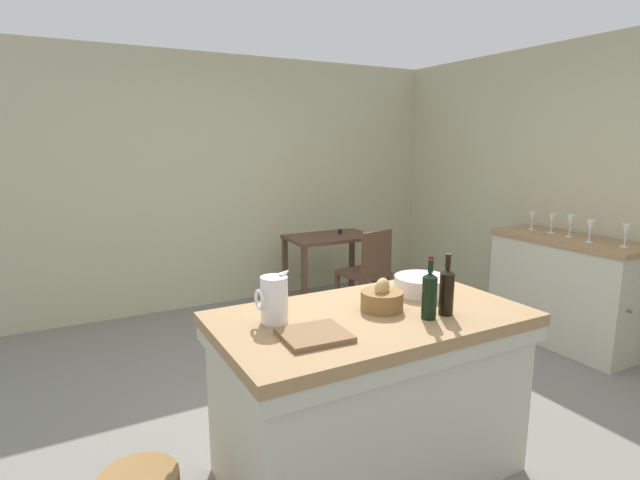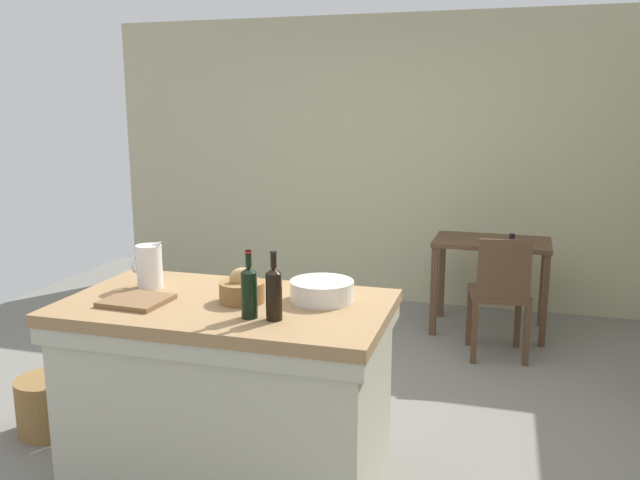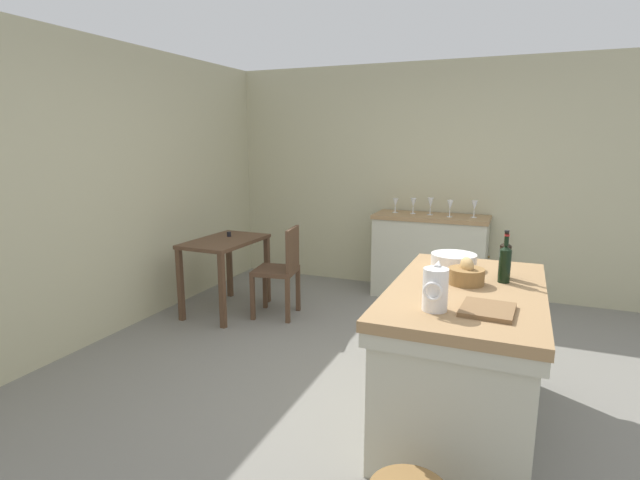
{
  "view_description": "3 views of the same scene",
  "coord_description": "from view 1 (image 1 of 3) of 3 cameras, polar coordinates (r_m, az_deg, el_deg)",
  "views": [
    {
      "loc": [
        -1.55,
        -2.51,
        1.72
      ],
      "look_at": [
        0.13,
        0.57,
        1.02
      ],
      "focal_mm": 27.68,
      "sensor_mm": 36.0,
      "label": 1
    },
    {
      "loc": [
        1.04,
        -3.28,
        1.79
      ],
      "look_at": [
        0.02,
        0.29,
        1.02
      ],
      "focal_mm": 36.12,
      "sensor_mm": 36.0,
      "label": 2
    },
    {
      "loc": [
        -3.12,
        -0.83,
        1.75
      ],
      "look_at": [
        0.16,
        0.53,
        1.02
      ],
      "focal_mm": 27.43,
      "sensor_mm": 36.0,
      "label": 3
    }
  ],
  "objects": [
    {
      "name": "wall_right",
      "position": [
        4.86,
        30.29,
        4.76
      ],
      "size": [
        0.12,
        5.2,
        2.6
      ],
      "primitive_type": "cube",
      "color": "#B7B28E",
      "rests_on": "ground"
    },
    {
      "name": "bread_basket",
      "position": [
        2.54,
        7.17,
        -6.75
      ],
      "size": [
        0.22,
        0.22,
        0.17
      ],
      "color": "olive",
      "rests_on": "island_table"
    },
    {
      "name": "wine_glass_left",
      "position": [
        4.5,
        28.78,
        1.34
      ],
      "size": [
        0.07,
        0.07,
        0.18
      ],
      "color": "white",
      "rests_on": "side_cabinet"
    },
    {
      "name": "wine_glass_right",
      "position": [
        4.8,
        25.23,
        2.14
      ],
      "size": [
        0.07,
        0.07,
        0.17
      ],
      "color": "white",
      "rests_on": "side_cabinet"
    },
    {
      "name": "wine_glass_middle",
      "position": [
        4.67,
        26.98,
        1.89
      ],
      "size": [
        0.07,
        0.07,
        0.19
      ],
      "color": "white",
      "rests_on": "side_cabinet"
    },
    {
      "name": "wine_glass_far_left",
      "position": [
        4.43,
        31.87,
        0.89
      ],
      "size": [
        0.07,
        0.07,
        0.18
      ],
      "color": "white",
      "rests_on": "side_cabinet"
    },
    {
      "name": "side_cabinet",
      "position": [
        4.77,
        26.4,
        -5.2
      ],
      "size": [
        0.52,
        1.26,
        0.93
      ],
      "color": "#99754C",
      "rests_on": "ground"
    },
    {
      "name": "wine_glass_far_right",
      "position": [
        4.93,
        23.33,
        2.4
      ],
      "size": [
        0.07,
        0.07,
        0.16
      ],
      "color": "white",
      "rests_on": "side_cabinet"
    },
    {
      "name": "ground_plane",
      "position": [
        3.41,
        2.85,
        -19.06
      ],
      "size": [
        6.76,
        6.76,
        0.0
      ],
      "primitive_type": "plane",
      "color": "slate"
    },
    {
      "name": "cutting_board",
      "position": [
        2.19,
        -0.67,
        -10.92
      ],
      "size": [
        0.3,
        0.27,
        0.02
      ],
      "primitive_type": "cube",
      "rotation": [
        0.0,
        0.0,
        -0.06
      ],
      "color": "brown",
      "rests_on": "island_table"
    },
    {
      "name": "wine_bottle_dark",
      "position": [
        2.51,
        14.43,
        -5.64
      ],
      "size": [
        0.07,
        0.07,
        0.31
      ],
      "color": "black",
      "rests_on": "island_table"
    },
    {
      "name": "wall_back",
      "position": [
        5.35,
        -11.74,
        6.51
      ],
      "size": [
        5.32,
        0.12,
        2.6
      ],
      "primitive_type": "cube",
      "color": "#B7B28E",
      "rests_on": "ground"
    },
    {
      "name": "pitcher",
      "position": [
        2.34,
        -5.34,
        -6.8
      ],
      "size": [
        0.17,
        0.13,
        0.27
      ],
      "color": "white",
      "rests_on": "island_table"
    },
    {
      "name": "island_table",
      "position": [
        2.67,
        5.75,
        -16.63
      ],
      "size": [
        1.56,
        0.88,
        0.88
      ],
      "color": "#99754C",
      "rests_on": "ground"
    },
    {
      "name": "writing_desk",
      "position": [
        5.21,
        1.16,
        -0.83
      ],
      "size": [
        0.92,
        0.59,
        0.8
      ],
      "color": "#513826",
      "rests_on": "ground"
    },
    {
      "name": "wine_bottle_amber",
      "position": [
        2.44,
        12.6,
        -6.11
      ],
      "size": [
        0.07,
        0.07,
        0.3
      ],
      "color": "black",
      "rests_on": "island_table"
    },
    {
      "name": "wooden_chair",
      "position": [
        4.79,
        5.52,
        -3.63
      ],
      "size": [
        0.46,
        0.46,
        0.91
      ],
      "color": "#513826",
      "rests_on": "ground"
    },
    {
      "name": "wash_bowl",
      "position": [
        2.85,
        11.66,
        -5.09
      ],
      "size": [
        0.31,
        0.31,
        0.1
      ],
      "primitive_type": "cylinder",
      "color": "white",
      "rests_on": "island_table"
    }
  ]
}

